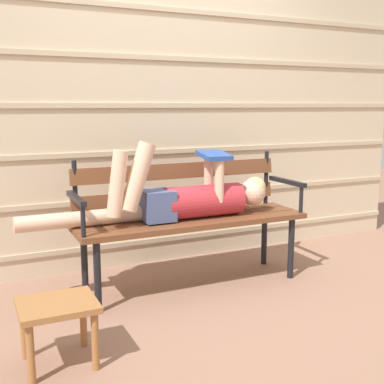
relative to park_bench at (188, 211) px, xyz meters
name	(u,v)px	position (x,y,z in m)	size (l,w,h in m)	color
ground_plane	(202,293)	(0.00, -0.23, -0.52)	(12.00, 12.00, 0.00)	#936B56
house_siding	(158,105)	(0.00, 0.56, 0.72)	(4.66, 0.08, 2.47)	beige
park_bench	(188,211)	(0.00, 0.00, 0.00)	(1.61, 0.46, 0.89)	brown
reclining_person	(184,197)	(-0.06, -0.07, 0.11)	(1.72, 0.27, 0.54)	#B72D38
footstool	(58,315)	(-1.03, -0.75, -0.26)	(0.36, 0.31, 0.32)	#9E6638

